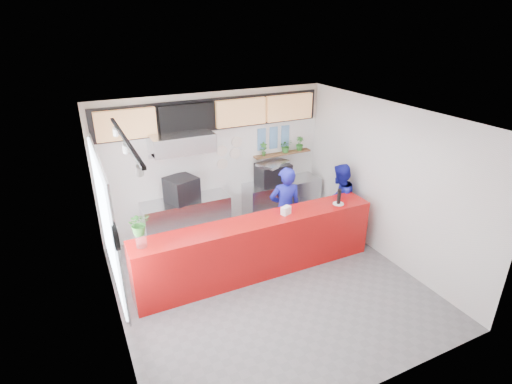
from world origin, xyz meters
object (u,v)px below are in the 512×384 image
object	(u,v)px
service_counter	(258,247)
espresso_machine	(273,174)
pepper_mill	(339,196)
staff_center	(285,209)
staff_right	(339,201)
panini_oven	(182,189)

from	to	relation	value
service_counter	espresso_machine	distance (m)	2.27
service_counter	espresso_machine	world-z (taller)	espresso_machine
pepper_mill	service_counter	bearing A→B (deg)	177.17
espresso_machine	pepper_mill	xyz separation A→B (m)	(0.41, -1.88, 0.13)
staff_center	pepper_mill	distance (m)	1.09
staff_center	service_counter	bearing A→B (deg)	46.79
service_counter	staff_center	world-z (taller)	staff_center
staff_right	service_counter	bearing A→B (deg)	-17.17
pepper_mill	panini_oven	bearing A→B (deg)	143.22
panini_oven	staff_right	distance (m)	3.28
service_counter	staff_center	xyz separation A→B (m)	(0.87, 0.57, 0.33)
staff_center	espresso_machine	bearing A→B (deg)	-93.83
panini_oven	staff_center	size ratio (longest dim) A/B	0.32
pepper_mill	staff_center	bearing A→B (deg)	140.16
staff_right	pepper_mill	bearing A→B (deg)	20.48
service_counter	espresso_machine	xyz separation A→B (m)	(1.25, 1.80, 0.58)
staff_right	panini_oven	bearing A→B (deg)	-53.90
espresso_machine	panini_oven	bearing A→B (deg)	179.49
espresso_machine	pepper_mill	world-z (taller)	pepper_mill
service_counter	panini_oven	xyz separation A→B (m)	(-0.86, 1.80, 0.60)
panini_oven	staff_right	size ratio (longest dim) A/B	0.34
service_counter	pepper_mill	bearing A→B (deg)	-2.83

